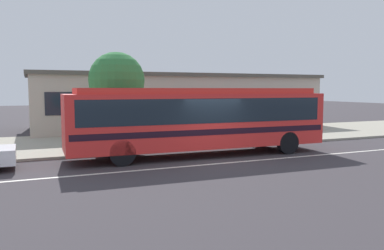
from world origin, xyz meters
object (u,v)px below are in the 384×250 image
pedestrian_walking_along_curb (169,124)px  street_tree_near_stop (117,81)px  transit_bus (200,116)px  bus_stop_sign (246,112)px  pedestrian_waiting_near_sign (98,128)px

pedestrian_walking_along_curb → street_tree_near_stop: size_ratio=0.37×
transit_bus → pedestrian_walking_along_curb: 3.41m
transit_bus → pedestrian_walking_along_curb: transit_bus is taller
transit_bus → bus_stop_sign: (3.52, 1.98, 0.03)m
pedestrian_walking_along_curb → street_tree_near_stop: street_tree_near_stop is taller
transit_bus → bus_stop_sign: bearing=29.4°
pedestrian_walking_along_curb → bus_stop_sign: bearing=-20.1°
bus_stop_sign → transit_bus: bearing=-150.6°
street_tree_near_stop → transit_bus: bearing=-49.2°
transit_bus → pedestrian_waiting_near_sign: bearing=148.0°
street_tree_near_stop → bus_stop_sign: bearing=-12.1°
pedestrian_waiting_near_sign → street_tree_near_stop: (1.08, 0.87, 2.19)m
transit_bus → pedestrian_waiting_near_sign: transit_bus is taller
pedestrian_walking_along_curb → street_tree_near_stop: (-2.68, 0.01, 2.19)m
transit_bus → pedestrian_walking_along_curb: bearing=93.7°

